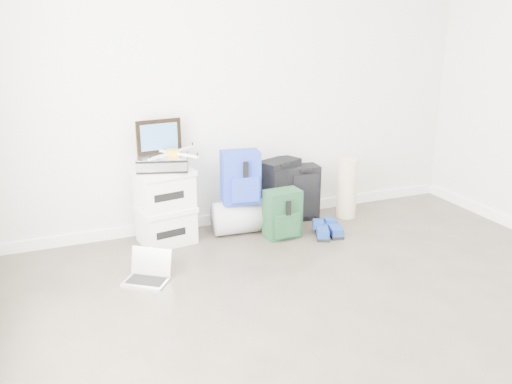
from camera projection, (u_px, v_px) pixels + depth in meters
name	position (u px, v px, depth m)	size (l,w,h in m)	color
ground	(399.00, 365.00, 3.09)	(5.00, 5.00, 0.00)	#3A342A
room_envelope	(427.00, 56.00, 2.57)	(4.52, 5.02, 2.71)	silver
boxes_stack	(165.00, 206.00, 4.67)	(0.52, 0.45, 0.66)	silver
briefcase	(163.00, 163.00, 4.55)	(0.41, 0.30, 0.12)	#B2B2B7
painting	(159.00, 136.00, 4.57)	(0.39, 0.06, 0.29)	black
drone	(172.00, 153.00, 4.54)	(0.47, 0.47, 0.05)	gold
duffel_bag	(240.00, 217.00, 4.93)	(0.30, 0.30, 0.49)	#989AA0
blue_backpack	(241.00, 178.00, 4.78)	(0.36, 0.29, 0.47)	#191FA4
large_suitcase	(279.00, 191.00, 5.18)	(0.45, 0.37, 0.60)	black
green_backpack	(283.00, 215.00, 4.81)	(0.32, 0.24, 0.44)	#14371A
carry_on	(301.00, 193.00, 5.22)	(0.35, 0.24, 0.53)	black
shoes	(328.00, 231.00, 4.89)	(0.31, 0.30, 0.09)	black
rolled_rug	(347.00, 188.00, 5.28)	(0.19, 0.19, 0.58)	tan
laptop	(148.00, 273.00, 4.08)	(0.39, 0.37, 0.23)	silver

